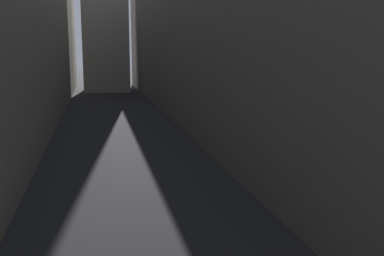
# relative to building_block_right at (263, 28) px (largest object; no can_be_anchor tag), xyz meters

# --- Properties ---
(ground_plane) EXTENTS (264.00, 264.00, 0.00)m
(ground_plane) POSITION_rel_building_block_right_xyz_m (-13.19, -2.00, -9.02)
(ground_plane) COLOR #232326
(building_block_right) EXTENTS (15.38, 108.00, 18.05)m
(building_block_right) POSITION_rel_building_block_right_xyz_m (0.00, 0.00, 0.00)
(building_block_right) COLOR slate
(building_block_right) RESTS_ON ground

